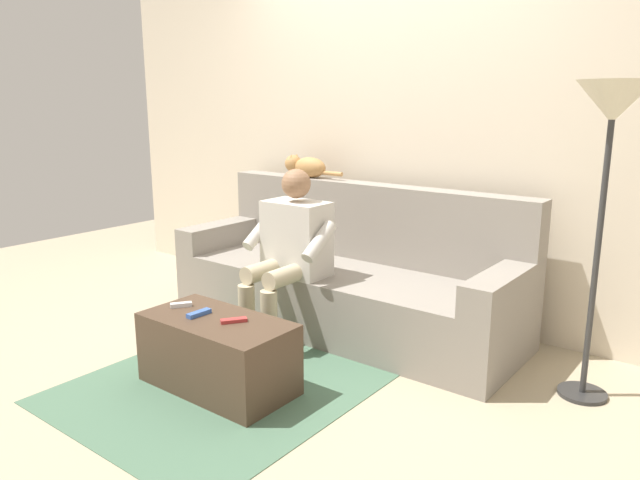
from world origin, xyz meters
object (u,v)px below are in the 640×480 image
(person_solo_seated, at_px, (290,247))
(remote_white, at_px, (181,305))
(remote_red, at_px, (234,320))
(couch, at_px, (347,280))
(cat_on_backrest, at_px, (306,166))
(remote_blue, at_px, (199,313))
(floor_lamp, at_px, (611,125))
(coffee_table, at_px, (218,353))

(person_solo_seated, relative_size, remote_white, 9.34)
(person_solo_seated, bearing_deg, remote_red, 108.82)
(couch, distance_m, cat_on_backrest, 0.93)
(remote_red, bearing_deg, cat_on_backrest, 60.59)
(remote_blue, distance_m, remote_white, 0.18)
(person_solo_seated, relative_size, cat_on_backrest, 2.11)
(remote_blue, relative_size, floor_lamp, 0.09)
(couch, distance_m, person_solo_seated, 0.52)
(couch, bearing_deg, remote_white, 76.01)
(cat_on_backrest, relative_size, remote_blue, 3.68)
(person_solo_seated, height_order, remote_white, person_solo_seated)
(remote_white, bearing_deg, floor_lamp, -24.76)
(remote_red, bearing_deg, floor_lamp, -18.42)
(person_solo_seated, height_order, cat_on_backrest, cat_on_backrest)
(coffee_table, bearing_deg, cat_on_backrest, -68.51)
(remote_white, xyz_separation_m, floor_lamp, (-1.82, -1.06, 0.96))
(person_solo_seated, bearing_deg, coffee_table, 100.89)
(couch, xyz_separation_m, remote_white, (0.29, 1.15, 0.08))
(couch, xyz_separation_m, remote_blue, (0.11, 1.18, 0.08))
(remote_blue, xyz_separation_m, floor_lamp, (-1.64, -1.09, 0.96))
(remote_blue, bearing_deg, remote_white, 83.11)
(cat_on_backrest, xyz_separation_m, remote_red, (-0.66, 1.40, -0.61))
(coffee_table, bearing_deg, remote_white, -1.76)
(couch, height_order, coffee_table, couch)
(cat_on_backrest, height_order, remote_blue, cat_on_backrest)
(remote_red, bearing_deg, remote_blue, 136.90)
(coffee_table, xyz_separation_m, remote_red, (-0.10, -0.02, 0.20))
(couch, height_order, remote_red, couch)
(remote_white, height_order, floor_lamp, floor_lamp)
(couch, relative_size, remote_blue, 17.16)
(remote_blue, height_order, remote_white, same)
(remote_red, bearing_deg, couch, 40.42)
(remote_blue, distance_m, remote_red, 0.22)
(floor_lamp, bearing_deg, person_solo_seated, 10.97)
(remote_red, relative_size, floor_lamp, 0.08)
(coffee_table, relative_size, person_solo_seated, 0.76)
(couch, relative_size, remote_red, 17.79)
(remote_blue, distance_m, floor_lamp, 2.19)
(cat_on_backrest, xyz_separation_m, remote_white, (-0.27, 1.41, -0.61))
(person_solo_seated, distance_m, remote_white, 0.78)
(coffee_table, xyz_separation_m, remote_white, (0.29, -0.01, 0.20))
(cat_on_backrest, bearing_deg, couch, 155.23)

